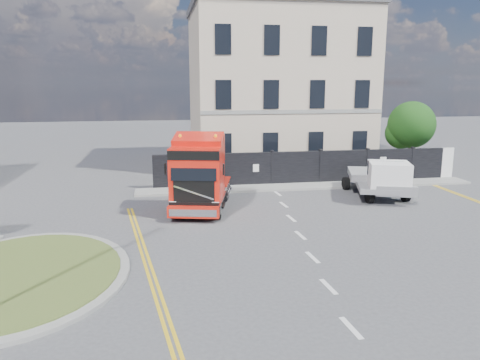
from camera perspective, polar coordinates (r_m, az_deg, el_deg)
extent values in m
plane|color=#424244|center=(18.84, -1.66, -6.87)|extent=(120.00, 120.00, 0.00)
cylinder|color=gray|center=(16.49, -25.36, -10.60)|extent=(6.80, 6.80, 0.12)
cylinder|color=#364B1E|center=(16.46, -25.38, -10.34)|extent=(6.20, 6.20, 0.05)
cube|color=black|center=(28.44, 7.84, 1.49)|extent=(18.00, 0.25, 2.00)
cube|color=silver|center=(32.01, 22.53, 1.84)|extent=(2.60, 0.12, 2.00)
cube|color=#BEAD97|center=(35.22, 4.36, 10.89)|extent=(12.00, 10.00, 11.00)
cube|color=#49494E|center=(35.60, 4.51, 20.18)|extent=(12.30, 10.30, 0.50)
cylinder|color=#382619|center=(34.52, 19.94, 3.03)|extent=(0.24, 0.24, 2.40)
sphere|color=#113510|center=(34.30, 20.18, 6.34)|extent=(3.20, 3.20, 3.20)
sphere|color=#113510|center=(34.46, 19.06, 5.43)|extent=(2.20, 2.20, 2.20)
cube|color=gray|center=(27.78, 8.33, -0.75)|extent=(20.00, 1.60, 0.12)
cube|color=black|center=(23.35, -4.54, -1.49)|extent=(3.46, 6.06, 0.41)
cube|color=red|center=(21.55, -5.18, 0.83)|extent=(2.74, 2.81, 2.54)
cube|color=red|center=(22.31, -4.86, 3.92)|extent=(2.39, 1.31, 1.27)
cube|color=black|center=(20.36, -5.69, 1.22)|extent=(1.95, 0.51, 0.95)
cube|color=red|center=(20.49, -5.71, -3.92)|extent=(2.28, 0.82, 0.50)
cylinder|color=black|center=(21.36, -8.00, -3.40)|extent=(0.50, 0.98, 0.94)
cylinder|color=gray|center=(21.36, -8.00, -3.40)|extent=(0.44, 0.58, 0.52)
cylinder|color=black|center=(21.06, -2.76, -3.52)|extent=(0.50, 0.98, 0.94)
cylinder|color=gray|center=(21.06, -2.76, -3.52)|extent=(0.44, 0.58, 0.52)
cylinder|color=black|center=(24.42, -6.51, -1.44)|extent=(0.50, 0.98, 0.94)
cylinder|color=gray|center=(24.42, -6.51, -1.44)|extent=(0.44, 0.58, 0.52)
cylinder|color=black|center=(24.16, -1.93, -1.51)|extent=(0.50, 0.98, 0.94)
cylinder|color=gray|center=(24.16, -1.93, -1.51)|extent=(0.44, 0.58, 0.52)
cylinder|color=black|center=(25.47, -6.09, -0.88)|extent=(0.50, 0.98, 0.94)
cylinder|color=gray|center=(25.47, -6.09, -0.88)|extent=(0.44, 0.58, 0.52)
cylinder|color=black|center=(25.22, -1.70, -0.95)|extent=(0.50, 0.98, 0.94)
cylinder|color=gray|center=(25.22, -1.70, -0.95)|extent=(0.44, 0.58, 0.52)
cube|color=slate|center=(26.40, 16.08, -0.26)|extent=(3.44, 5.35, 0.26)
cube|color=white|center=(24.91, 17.70, 0.52)|extent=(2.46, 2.40, 1.35)
cylinder|color=black|center=(24.69, 15.51, -1.91)|extent=(0.26, 0.73, 0.73)
cylinder|color=black|center=(25.58, 19.52, -1.69)|extent=(0.26, 0.73, 0.73)
cylinder|color=black|center=(27.47, 12.79, -0.41)|extent=(0.26, 0.73, 0.73)
cylinder|color=black|center=(28.27, 16.49, -0.26)|extent=(0.26, 0.73, 0.73)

